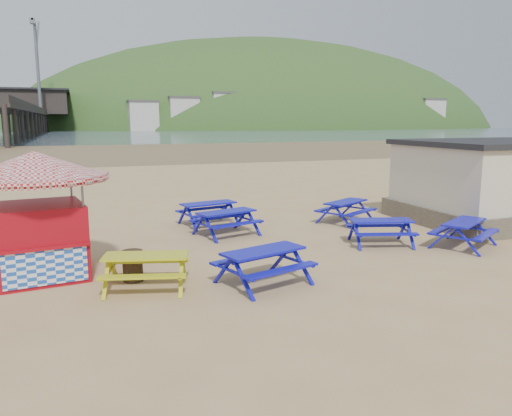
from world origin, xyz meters
name	(u,v)px	position (x,y,z in m)	size (l,w,h in m)	color
ground	(261,248)	(0.00, 0.00, 0.00)	(400.00, 400.00, 0.00)	tan
wet_sand	(117,150)	(0.00, 55.00, 0.00)	(400.00, 400.00, 0.00)	olive
sea	(90,132)	(0.00, 170.00, 0.01)	(400.00, 400.00, 0.00)	#41525E
picnic_table_blue_a	(226,223)	(-0.51, 2.09, 0.43)	(2.40, 2.14, 0.85)	#0004B2
picnic_table_blue_b	(209,214)	(-0.65, 3.98, 0.43)	(2.34, 2.03, 0.86)	#0004B2
picnic_table_blue_c	(346,212)	(4.45, 2.61, 0.42)	(2.53, 2.38, 0.84)	#0004B2
picnic_table_blue_d	(263,267)	(-1.15, -3.21, 0.43)	(2.45, 2.18, 0.86)	#0004B2
picnic_table_blue_e	(381,232)	(3.74, -0.83, 0.40)	(2.30, 2.05, 0.81)	#0004B2
picnic_table_blue_f	(464,234)	(5.99, -1.98, 0.41)	(2.50, 2.37, 0.83)	#0004B2
picnic_table_yellow	(146,271)	(-3.85, -2.55, 0.41)	(2.29, 2.03, 0.81)	#B6A809
ice_cream_kiosk	(37,199)	(-6.21, -0.78, 2.00)	(4.02, 4.02, 3.18)	maroon
litter_bin	(133,266)	(-4.09, -1.90, 0.39)	(0.52, 0.52, 0.77)	#322511
amenity_block	(503,181)	(10.50, 1.00, 1.57)	(7.40, 5.40, 3.15)	#665B4C
pier	(34,116)	(-17.99, 178.23, 5.46)	(24.00, 220.00, 39.29)	black
headland_town	(269,147)	(90.00, 229.68, -9.91)	(264.00, 144.00, 108.00)	#2D4C1E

